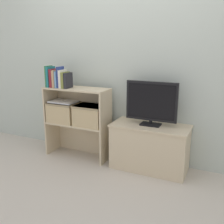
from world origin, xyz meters
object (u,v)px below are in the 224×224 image
(tv_stand, at_px, (150,147))
(book_teal, at_px, (51,77))
(book_navy, at_px, (60,77))
(book_forest, at_px, (49,76))
(book_skyblue, at_px, (59,79))
(tv, at_px, (151,103))
(book_olive, at_px, (65,80))
(book_ivory, at_px, (63,79))
(laptop, at_px, (63,102))
(book_tan, at_px, (56,79))
(book_charcoal, at_px, (68,81))
(storage_basket_right, at_px, (90,114))
(storage_basket_left, at_px, (64,111))
(book_maroon, at_px, (54,78))

(tv_stand, xyz_separation_m, book_teal, (-1.26, -0.09, 0.74))
(book_navy, bearing_deg, tv_stand, 4.71)
(book_forest, bearing_deg, book_skyblue, 0.00)
(tv, height_order, book_olive, book_olive)
(book_teal, xyz_separation_m, book_ivory, (0.18, 0.00, -0.02))
(book_teal, bearing_deg, tv_stand, 4.18)
(book_ivory, distance_m, laptop, 0.30)
(book_tan, xyz_separation_m, book_skyblue, (0.03, 0.00, -0.01))
(book_charcoal, height_order, storage_basket_right, book_charcoal)
(book_skyblue, height_order, book_ivory, book_ivory)
(book_teal, bearing_deg, book_olive, 0.00)
(book_olive, bearing_deg, book_navy, 180.00)
(tv, distance_m, book_olive, 1.07)
(book_teal, xyz_separation_m, book_charcoal, (0.25, 0.00, -0.03))
(book_navy, xyz_separation_m, laptop, (-0.00, 0.04, -0.31))
(book_ivory, xyz_separation_m, storage_basket_left, (-0.04, 0.04, -0.42))
(tv_stand, xyz_separation_m, book_navy, (-1.12, -0.09, 0.75))
(book_tan, xyz_separation_m, storage_basket_left, (0.06, 0.04, -0.41))
(book_teal, bearing_deg, storage_basket_left, 15.40)
(book_navy, bearing_deg, book_teal, 180.00)
(book_charcoal, bearing_deg, book_skyblue, 180.00)
(book_forest, distance_m, laptop, 0.36)
(book_tan, bearing_deg, tv, 4.39)
(book_navy, distance_m, laptop, 0.31)
(book_tan, height_order, storage_basket_left, book_tan)
(book_ivory, relative_size, book_charcoal, 1.18)
(book_forest, relative_size, storage_basket_left, 0.71)
(book_forest, bearing_deg, laptop, 12.92)
(book_skyblue, xyz_separation_m, laptop, (0.03, 0.04, -0.28))
(book_ivory, relative_size, storage_basket_left, 0.59)
(tv, relative_size, book_tan, 2.71)
(book_olive, bearing_deg, tv, 4.95)
(book_tan, distance_m, book_skyblue, 0.03)
(book_forest, bearing_deg, book_maroon, 0.00)
(tv, height_order, book_tan, book_tan)
(book_ivory, bearing_deg, book_teal, 180.00)
(book_forest, height_order, laptop, book_forest)
(book_teal, height_order, book_navy, book_navy)
(book_teal, height_order, book_charcoal, book_teal)
(book_tan, relative_size, laptop, 0.64)
(book_skyblue, bearing_deg, book_tan, -180.00)
(laptop, bearing_deg, book_ivory, -46.94)
(book_maroon, height_order, book_olive, book_maroon)
(storage_basket_right, xyz_separation_m, laptop, (-0.38, -0.00, 0.12))
(book_charcoal, relative_size, storage_basket_left, 0.50)
(tv, bearing_deg, storage_basket_left, -177.36)
(tv, relative_size, storage_basket_left, 1.57)
(tv_stand, bearing_deg, book_skyblue, -175.41)
(book_maroon, distance_m, storage_basket_right, 0.64)
(book_charcoal, xyz_separation_m, storage_basket_right, (0.27, 0.04, -0.40))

